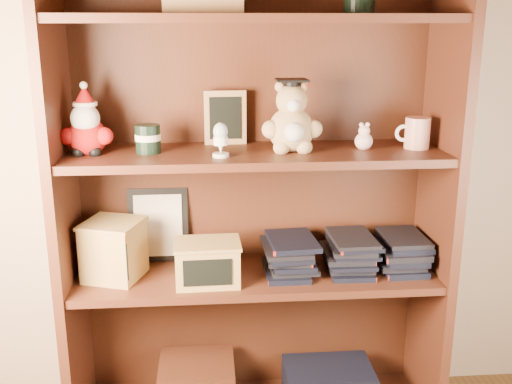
% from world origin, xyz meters
% --- Properties ---
extents(bookcase, '(1.20, 0.35, 1.60)m').
position_xyz_m(bookcase, '(-0.10, 1.36, 0.78)').
color(bookcase, '#482214').
rests_on(bookcase, ground).
extents(shelf_lower, '(1.14, 0.33, 0.02)m').
position_xyz_m(shelf_lower, '(-0.10, 1.30, 0.54)').
color(shelf_lower, '#482214').
rests_on(shelf_lower, ground).
extents(shelf_upper, '(1.14, 0.33, 0.02)m').
position_xyz_m(shelf_upper, '(-0.10, 1.30, 0.94)').
color(shelf_upper, '#482214').
rests_on(shelf_upper, ground).
extents(santa_plush, '(0.16, 0.11, 0.22)m').
position_xyz_m(santa_plush, '(-0.60, 1.30, 1.03)').
color(santa_plush, '#A50F0F').
rests_on(santa_plush, shelf_upper).
extents(teachers_tin, '(0.08, 0.08, 0.08)m').
position_xyz_m(teachers_tin, '(-0.42, 1.30, 0.99)').
color(teachers_tin, black).
rests_on(teachers_tin, shelf_upper).
extents(chalkboard_plaque, '(0.13, 0.07, 0.17)m').
position_xyz_m(chalkboard_plaque, '(-0.19, 1.42, 1.03)').
color(chalkboard_plaque, '#9E7547').
rests_on(chalkboard_plaque, shelf_upper).
extents(egg_cup, '(0.05, 0.05, 0.10)m').
position_xyz_m(egg_cup, '(-0.21, 1.23, 1.00)').
color(egg_cup, white).
rests_on(egg_cup, shelf_upper).
extents(grad_teddy_bear, '(0.18, 0.16, 0.22)m').
position_xyz_m(grad_teddy_bear, '(0.01, 1.30, 1.03)').
color(grad_teddy_bear, tan).
rests_on(grad_teddy_bear, shelf_upper).
extents(pink_figurine, '(0.05, 0.05, 0.09)m').
position_xyz_m(pink_figurine, '(0.24, 1.31, 0.98)').
color(pink_figurine, beige).
rests_on(pink_figurine, shelf_upper).
extents(teacher_mug, '(0.11, 0.08, 0.10)m').
position_xyz_m(teacher_mug, '(0.40, 1.30, 1.00)').
color(teacher_mug, silver).
rests_on(teacher_mug, shelf_upper).
extents(certificate_frame, '(0.20, 0.05, 0.25)m').
position_xyz_m(certificate_frame, '(-0.41, 1.44, 0.67)').
color(certificate_frame, black).
rests_on(certificate_frame, shelf_lower).
extents(treats_box, '(0.21, 0.21, 0.18)m').
position_xyz_m(treats_box, '(-0.54, 1.30, 0.64)').
color(treats_box, '#B48F49').
rests_on(treats_box, shelf_lower).
extents(pencils_box, '(0.21, 0.15, 0.13)m').
position_xyz_m(pencils_box, '(-0.25, 1.24, 0.62)').
color(pencils_box, '#B48F49').
rests_on(pencils_box, shelf_lower).
extents(book_stack_left, '(0.14, 0.20, 0.11)m').
position_xyz_m(book_stack_left, '(0.01, 1.30, 0.61)').
color(book_stack_left, black).
rests_on(book_stack_left, shelf_lower).
extents(book_stack_mid, '(0.14, 0.20, 0.13)m').
position_xyz_m(book_stack_mid, '(0.21, 1.30, 0.61)').
color(book_stack_mid, black).
rests_on(book_stack_mid, shelf_lower).
extents(book_stack_right, '(0.14, 0.20, 0.10)m').
position_xyz_m(book_stack_right, '(0.38, 1.30, 0.60)').
color(book_stack_right, black).
rests_on(book_stack_right, shelf_lower).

